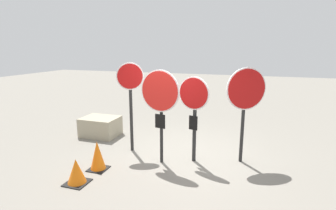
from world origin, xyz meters
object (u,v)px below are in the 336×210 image
stop_sign_3 (246,96)px  storage_crate (101,127)px  stop_sign_0 (130,90)px  traffic_cone_0 (98,156)px  traffic_cone_1 (76,172)px  stop_sign_2 (194,104)px  stop_sign_1 (160,99)px

stop_sign_3 → storage_crate: bearing=140.0°
stop_sign_0 → traffic_cone_0: (-0.24, -1.18, -1.27)m
stop_sign_3 → stop_sign_0: bearing=152.2°
traffic_cone_1 → storage_crate: size_ratio=0.48×
stop_sign_2 → stop_sign_3: bearing=31.7°
stop_sign_0 → stop_sign_3: bearing=-23.1°
stop_sign_2 → stop_sign_1: bearing=-140.5°
traffic_cone_0 → storage_crate: 2.30m
stop_sign_1 → traffic_cone_0: (-1.18, -0.73, -1.20)m
stop_sign_2 → storage_crate: bearing=178.3°
storage_crate → traffic_cone_1: bearing=-66.7°
stop_sign_2 → traffic_cone_0: (-1.87, -1.04, -1.05)m
stop_sign_3 → traffic_cone_0: 3.49m
stop_sign_3 → storage_crate: stop_sign_3 is taller
stop_sign_2 → storage_crate: stop_sign_2 is taller
stop_sign_1 → traffic_cone_0: bearing=-139.9°
stop_sign_0 → stop_sign_3: size_ratio=1.03×
traffic_cone_0 → traffic_cone_1: size_ratio=1.28×
traffic_cone_1 → stop_sign_3: bearing=33.9°
stop_sign_3 → traffic_cone_1: stop_sign_3 is taller
traffic_cone_1 → storage_crate: bearing=113.3°
stop_sign_3 → storage_crate: 4.38m
stop_sign_2 → stop_sign_3: stop_sign_3 is taller
stop_sign_2 → traffic_cone_0: bearing=-135.7°
stop_sign_2 → storage_crate: size_ratio=1.89×
stop_sign_0 → storage_crate: (-1.43, 0.79, -1.31)m
traffic_cone_1 → storage_crate: storage_crate is taller
storage_crate → stop_sign_2: bearing=-16.8°
stop_sign_3 → traffic_cone_1: bearing=-177.9°
stop_sign_0 → stop_sign_2: 1.65m
stop_sign_2 → traffic_cone_1: bearing=-123.5°
stop_sign_0 → stop_sign_3: stop_sign_0 is taller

